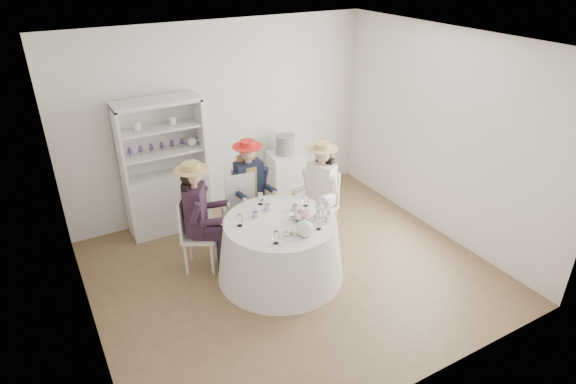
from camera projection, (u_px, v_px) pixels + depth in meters
ground at (292, 272)px, 5.85m from camera, size 4.50×4.50×0.00m
ceiling at (293, 44)px, 4.62m from camera, size 4.50×4.50×0.00m
wall_back at (222, 120)px, 6.78m from camera, size 4.50×0.00×4.50m
wall_front at (423, 266)px, 3.69m from camera, size 4.50×0.00×4.50m
wall_left at (72, 224)px, 4.25m from camera, size 0.00×4.50×4.50m
wall_right at (443, 135)px, 6.22m from camera, size 0.00×4.50×4.50m
tea_table at (280, 248)px, 5.65m from camera, size 1.50×1.50×0.75m
hutch at (166, 185)px, 6.50m from camera, size 1.22×0.75×1.84m
side_table at (285, 177)px, 7.38m from camera, size 0.55×0.55×0.76m
hatbox at (285, 145)px, 7.14m from camera, size 0.37×0.37×0.29m
guest_left at (198, 211)px, 5.60m from camera, size 0.60×0.55×1.39m
guest_mid at (250, 184)px, 6.25m from camera, size 0.50×0.52×1.37m
guest_right at (320, 186)px, 6.21m from camera, size 0.58×0.52×1.36m
spare_chair at (238, 203)px, 6.31m from camera, size 0.45×0.45×0.99m
teacup_a at (255, 215)px, 5.54m from camera, size 0.10×0.10×0.06m
teacup_b at (267, 207)px, 5.68m from camera, size 0.09×0.09×0.07m
teacup_c at (295, 208)px, 5.67m from camera, size 0.11×0.11×0.07m
flower_bowl at (299, 217)px, 5.51m from camera, size 0.24×0.24×0.05m
flower_arrangement at (300, 214)px, 5.45m from camera, size 0.17×0.17×0.06m
table_teapot at (305, 228)px, 5.17m from camera, size 0.26×0.19×0.20m
sandwich_plate at (290, 234)px, 5.20m from camera, size 0.25×0.25×0.06m
cupcake_stand at (323, 212)px, 5.47m from camera, size 0.26×0.26×0.24m
stemware_set at (280, 215)px, 5.44m from camera, size 0.96×0.93×0.15m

